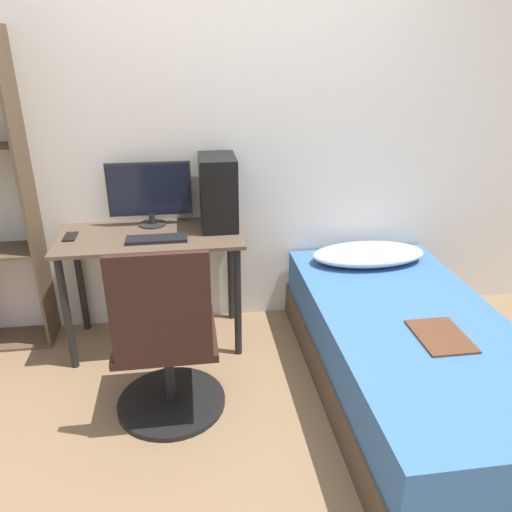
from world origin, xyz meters
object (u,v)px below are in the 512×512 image
(bed, at_px, (410,356))
(office_chair, at_px, (167,354))
(keyboard, at_px, (157,239))
(monitor, at_px, (150,192))
(pc_tower, at_px, (218,192))

(bed, bearing_deg, office_chair, 179.53)
(bed, relative_size, keyboard, 5.64)
(bed, relative_size, monitor, 3.89)
(bed, distance_m, keyboard, 1.55)
(pc_tower, bearing_deg, monitor, 168.42)
(office_chair, relative_size, pc_tower, 2.25)
(office_chair, bearing_deg, bed, -0.47)
(office_chair, distance_m, bed, 1.29)
(bed, bearing_deg, keyboard, 155.36)
(bed, relative_size, pc_tower, 4.51)
(bed, height_order, keyboard, keyboard)
(monitor, distance_m, pc_tower, 0.42)
(office_chair, xyz_separation_m, monitor, (-0.08, 0.87, 0.58))
(monitor, relative_size, pc_tower, 1.16)
(monitor, bearing_deg, bed, -32.94)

